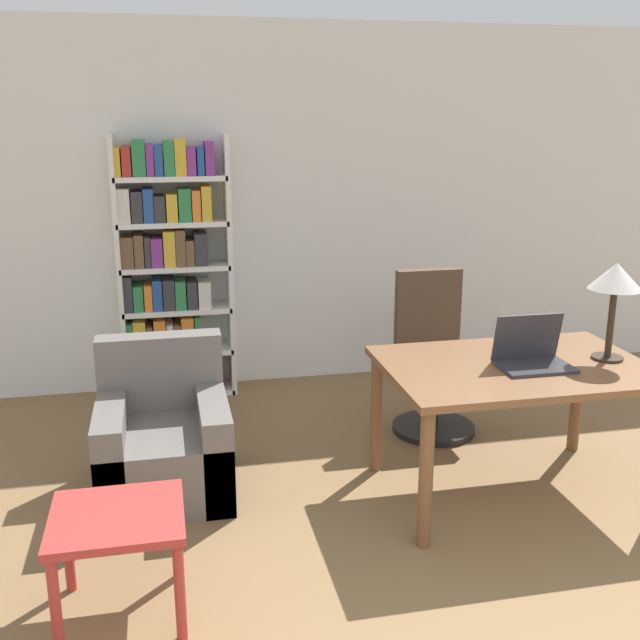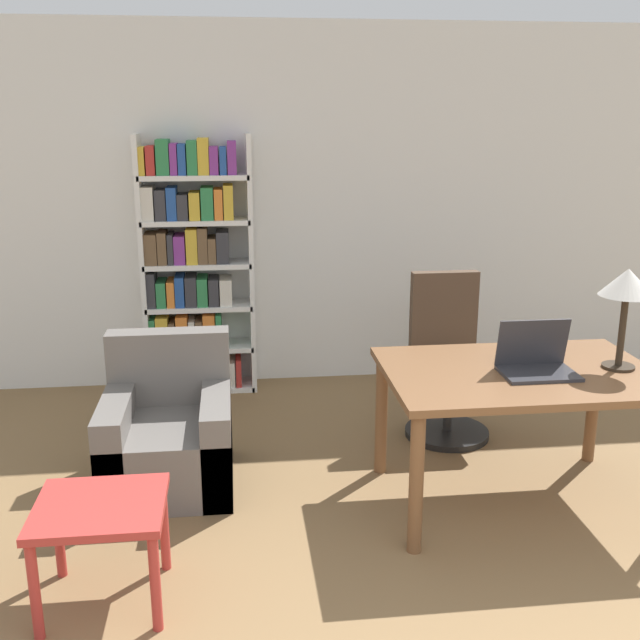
% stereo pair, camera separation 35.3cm
% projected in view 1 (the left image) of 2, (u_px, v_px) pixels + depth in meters
% --- Properties ---
extents(wall_back, '(8.00, 0.06, 2.70)m').
position_uv_depth(wall_back, '(335.00, 207.00, 5.75)').
color(wall_back, white).
rests_on(wall_back, ground_plane).
extents(desk, '(1.41, 0.96, 0.75)m').
position_uv_depth(desk, '(515.00, 381.00, 4.02)').
color(desk, brown).
rests_on(desk, ground_plane).
extents(laptop, '(0.38, 0.26, 0.27)m').
position_uv_depth(laptop, '(532.00, 356.00, 3.95)').
color(laptop, '#2D2D33').
rests_on(laptop, desk).
extents(table_lamp, '(0.28, 0.28, 0.53)m').
position_uv_depth(table_lamp, '(615.00, 281.00, 3.96)').
color(table_lamp, '#2D2319').
rests_on(table_lamp, desk).
extents(office_chair, '(0.55, 0.55, 1.06)m').
position_uv_depth(office_chair, '(432.00, 362.00, 4.95)').
color(office_chair, black).
rests_on(office_chair, ground_plane).
extents(side_table_blue, '(0.54, 0.50, 0.47)m').
position_uv_depth(side_table_blue, '(118.00, 531.00, 3.07)').
color(side_table_blue, '#B2332D').
rests_on(side_table_blue, ground_plane).
extents(armchair, '(0.71, 0.78, 0.82)m').
position_uv_depth(armchair, '(164.00, 443.00, 4.18)').
color(armchair, '#66605B').
rests_on(armchair, ground_plane).
extents(bookshelf, '(0.82, 0.28, 1.91)m').
position_uv_depth(bookshelf, '(170.00, 272.00, 5.42)').
color(bookshelf, white).
rests_on(bookshelf, ground_plane).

